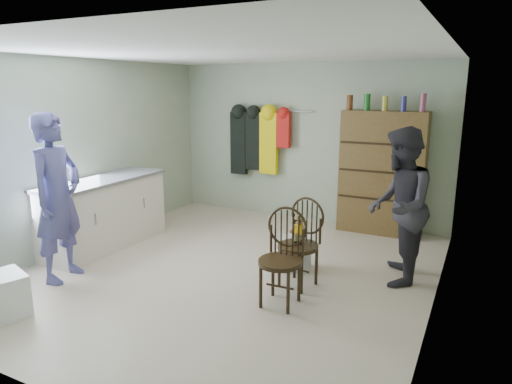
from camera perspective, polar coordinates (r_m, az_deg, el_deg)
The scene contains 11 objects.
ground_plane at distance 5.50m, azimuth -3.31°, elevation -9.84°, with size 5.00×5.00×0.00m, color beige.
room_walls at distance 5.56m, azimuth -0.76°, elevation 7.28°, with size 5.00×5.00×5.00m.
counter at distance 6.50m, azimuth -18.42°, elevation -2.46°, with size 0.64×1.86×0.94m.
plastic_tub at distance 5.05m, azimuth -29.22°, elevation -11.26°, with size 0.43×0.41×0.41m, color white.
chair_front at distance 4.99m, azimuth 5.64°, elevation -5.68°, with size 0.51×0.51×0.97m.
chair_far at distance 4.57m, azimuth 3.35°, elevation -7.66°, with size 0.44×0.44×0.98m.
striped_bag at distance 5.50m, azimuth 4.91°, elevation -7.65°, with size 0.38×0.29×0.40m, color #E58172.
person_left at distance 5.48m, azimuth -23.58°, elevation -0.68°, with size 0.69×0.45×1.88m, color #4E4E8F.
person_right at distance 5.20m, azimuth 17.44°, elevation -1.74°, with size 0.84×0.65×1.73m, color #2D2B33.
dresser at distance 6.91m, azimuth 15.47°, elevation 2.36°, with size 1.20×0.39×2.05m.
coat_rack at distance 7.61m, azimuth 0.19°, elevation 6.39°, with size 1.42×0.12×1.09m.
Camera 1 is at (2.57, -4.37, 2.15)m, focal length 32.00 mm.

